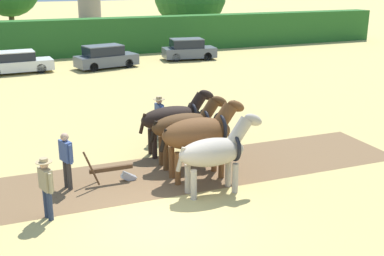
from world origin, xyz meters
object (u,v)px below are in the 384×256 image
object	(u,v)px
parked_car_left	(15,63)
farmer_onlooker_left	(46,184)
parked_car_center_left	(106,57)
parked_car_center	(188,50)
plow	(115,172)
draft_horse_lead_right	(200,133)
farmer_at_plow	(66,156)
farmer_beside_team	(159,115)
draft_horse_lead_left	(216,151)
draft_horse_trail_left	(187,126)
draft_horse_trail_right	(175,118)

from	to	relation	value
parked_car_left	farmer_onlooker_left	bearing A→B (deg)	-94.30
parked_car_left	parked_car_center_left	distance (m)	5.82
parked_car_center	parked_car_left	bearing A→B (deg)	-169.11
plow	parked_car_left	distance (m)	19.65
draft_horse_lead_right	plow	xyz separation A→B (m)	(-2.51, 0.65, -1.13)
farmer_onlooker_left	farmer_at_plow	bearing A→B (deg)	48.11
farmer_at_plow	farmer_beside_team	world-z (taller)	farmer_beside_team
farmer_at_plow	parked_car_left	bearing A→B (deg)	73.34
draft_horse_lead_right	parked_car_left	size ratio (longest dim) A/B	0.62
parked_car_center	parked_car_center_left	bearing A→B (deg)	-162.68
farmer_at_plow	draft_horse_lead_right	bearing A→B (deg)	-28.14
parked_car_left	parked_car_center	world-z (taller)	parked_car_center
farmer_onlooker_left	parked_car_center	world-z (taller)	farmer_onlooker_left
draft_horse_lead_right	parked_car_left	xyz separation A→B (m)	(-4.14, 20.23, -0.76)
draft_horse_lead_right	parked_car_left	world-z (taller)	draft_horse_lead_right
draft_horse_lead_left	farmer_onlooker_left	bearing A→B (deg)	179.00
draft_horse_trail_left	parked_car_left	xyz separation A→B (m)	(-4.17, 19.07, -0.66)
draft_horse_lead_left	draft_horse_lead_right	bearing A→B (deg)	90.91
draft_horse_lead_left	draft_horse_trail_left	distance (m)	2.33
draft_horse_trail_right	parked_car_left	distance (m)	18.40
plow	parked_car_center	world-z (taller)	parked_car_center
draft_horse_trail_right	parked_car_center_left	bearing A→B (deg)	86.33
draft_horse_lead_right	farmer_at_plow	size ratio (longest dim) A/B	1.66
draft_horse_lead_left	plow	size ratio (longest dim) A/B	1.73
plow	farmer_beside_team	size ratio (longest dim) A/B	0.90
draft_horse_lead_left	parked_car_center_left	size ratio (longest dim) A/B	0.62
draft_horse_lead_left	parked_car_center	xyz separation A→B (m)	(8.28, 22.06, -0.51)
farmer_beside_team	plow	bearing A→B (deg)	-131.42
plow	farmer_at_plow	world-z (taller)	farmer_at_plow
parked_car_center	draft_horse_lead_left	bearing A→B (deg)	-102.79
parked_car_center_left	parked_car_center	xyz separation A→B (m)	(6.59, 1.11, 0.00)
draft_horse_lead_right	farmer_beside_team	world-z (taller)	draft_horse_lead_right
farmer_beside_team	parked_car_center	distance (m)	19.02
draft_horse_trail_left	farmer_beside_team	xyz separation A→B (m)	(-0.03, 2.62, -0.32)
farmer_at_plow	draft_horse_trail_left	bearing A→B (deg)	-11.34
draft_horse_trail_right	farmer_at_plow	size ratio (longest dim) A/B	1.65
draft_horse_trail_right	farmer_beside_team	size ratio (longest dim) A/B	1.63
farmer_onlooker_left	draft_horse_trail_left	bearing A→B (deg)	6.54
draft_horse_trail_left	farmer_beside_team	bearing A→B (deg)	92.29
draft_horse_lead_left	farmer_at_plow	bearing A→B (deg)	155.47
draft_horse_trail_left	parked_car_center	world-z (taller)	draft_horse_trail_left
draft_horse_trail_left	parked_car_left	world-z (taller)	draft_horse_trail_left
draft_horse_lead_left	parked_car_left	distance (m)	21.79
draft_horse_lead_right	plow	size ratio (longest dim) A/B	1.82
plow	parked_car_center	distance (m)	22.94
farmer_beside_team	farmer_onlooker_left	xyz separation A→B (m)	(-4.68, -4.73, -0.05)
draft_horse_trail_right	farmer_beside_team	world-z (taller)	draft_horse_trail_right
draft_horse_lead_left	draft_horse_trail_right	xyz separation A→B (m)	(0.08, 3.48, 0.04)
farmer_beside_team	farmer_onlooker_left	size ratio (longest dim) A/B	1.04
draft_horse_lead_left	parked_car_center	world-z (taller)	draft_horse_lead_left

